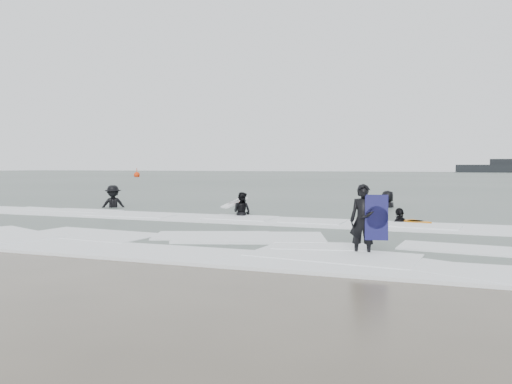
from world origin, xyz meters
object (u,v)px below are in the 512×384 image
(surfer_wading, at_px, (242,218))
(vessel_horizon, at_px, (510,168))
(surfer_breaker, at_px, (113,209))
(buoy, at_px, (137,175))
(surfer_centre, at_px, (363,256))
(surfer_right_far, at_px, (388,209))
(surfer_right_near, at_px, (400,224))

(surfer_wading, distance_m, vessel_horizon, 143.14)
(surfer_wading, bearing_deg, surfer_breaker, 1.85)
(surfer_wading, xyz_separation_m, buoy, (-42.17, 55.51, 0.42))
(surfer_centre, height_order, surfer_right_far, surfer_right_far)
(buoy, bearing_deg, surfer_wading, -52.78)
(surfer_centre, bearing_deg, buoy, 125.81)
(surfer_right_far, relative_size, vessel_horizon, 0.07)
(surfer_centre, xyz_separation_m, surfer_breaker, (-12.37, 7.99, 0.00))
(surfer_breaker, distance_m, vessel_horizon, 142.86)
(surfer_right_near, distance_m, surfer_right_far, 6.12)
(surfer_wading, height_order, surfer_right_far, surfer_right_far)
(surfer_centre, bearing_deg, surfer_wading, 128.75)
(surfer_breaker, height_order, buoy, buoy)
(surfer_right_near, bearing_deg, surfer_breaker, -60.38)
(surfer_wading, bearing_deg, surfer_centre, 145.86)
(surfer_right_near, xyz_separation_m, vessel_horizon, (18.87, 140.89, 1.44))
(surfer_centre, height_order, surfer_right_near, surfer_right_near)
(surfer_wading, height_order, surfer_right_near, surfer_right_near)
(buoy, distance_m, vessel_horizon, 108.44)
(surfer_centre, distance_m, vessel_horizon, 148.57)
(surfer_right_near, bearing_deg, buoy, -102.60)
(surfer_right_far, bearing_deg, buoy, -97.62)
(surfer_wading, xyz_separation_m, surfer_right_far, (4.63, 6.16, 0.00))
(surfer_right_near, bearing_deg, surfer_wading, -52.08)
(surfer_right_near, relative_size, surfer_right_far, 0.86)
(surfer_right_near, relative_size, vessel_horizon, 0.06)
(vessel_horizon, bearing_deg, surfer_wading, -99.86)
(surfer_centre, bearing_deg, vessel_horizon, 80.84)
(surfer_breaker, distance_m, buoy, 64.31)
(surfer_wading, distance_m, surfer_right_near, 5.65)
(vessel_horizon, bearing_deg, surfer_centre, -97.40)
(surfer_right_far, relative_size, buoy, 1.19)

